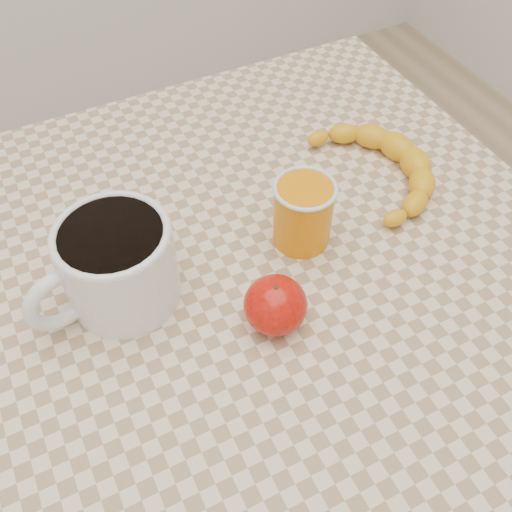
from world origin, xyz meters
name	(u,v)px	position (x,y,z in m)	size (l,w,h in m)	color
ground	(256,479)	(0.00, 0.00, 0.00)	(3.00, 3.00, 0.00)	tan
table	(256,307)	(0.00, 0.00, 0.66)	(0.80, 0.80, 0.75)	beige
coffee_mug	(115,263)	(-0.15, 0.03, 0.81)	(0.19, 0.15, 0.11)	silver
orange_juice_glass	(303,213)	(0.07, 0.02, 0.80)	(0.08, 0.08, 0.09)	orange
apple	(275,305)	(-0.02, -0.08, 0.78)	(0.08, 0.08, 0.06)	#900704
banana	(379,167)	(0.22, 0.07, 0.77)	(0.20, 0.26, 0.04)	gold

